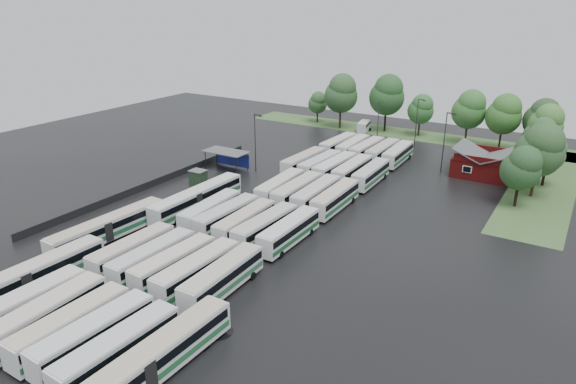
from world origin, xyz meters
The scene contains 62 objects.
ground centered at (0.00, 0.00, 0.00)m, with size 160.00×160.00×0.00m, color black.
brick_building centered at (24.00, 42.77, 1.87)m, with size 10.07×8.60×5.39m.
wash_shed centered at (-17.20, 22.02, 2.99)m, with size 8.20×4.20×3.58m.
utility_hut centered at (-16.20, 12.60, 1.32)m, with size 2.70×2.20×2.62m.
grass_strip_north centered at (2.00, 64.80, 0.01)m, with size 80.00×10.00×0.01m, color #3E602E.
grass_strip_east centered at (34.00, 42.80, 0.01)m, with size 10.00×50.00×0.01m, color #3E602E.
west_fence centered at (-22.20, 8.00, 0.60)m, with size 0.10×50.00×1.20m, color #2D2D30.
bus_r0c0 centered at (-4.38, -26.23, 1.84)m, with size 2.83×12.07×3.34m.
bus_r0c1 centered at (-1.25, -26.10, 1.83)m, with size 3.02×12.07×3.33m.
bus_r0c2 centered at (2.08, -26.15, 1.80)m, with size 2.64×11.81×3.28m.
bus_r0c3 centered at (5.00, -25.92, 1.81)m, with size 3.06×11.91×3.28m.
bus_r0c4 centered at (8.49, -26.25, 1.84)m, with size 3.03×12.08×3.34m.
bus_r1c0 centered at (-4.50, -12.71, 1.78)m, with size 2.62×11.63×3.23m.
bus_r1c1 centered at (-1.20, -12.71, 1.79)m, with size 2.70×11.74×3.26m.
bus_r1c2 centered at (1.82, -12.44, 1.75)m, with size 2.90×11.54×3.19m.
bus_r1c3 centered at (5.22, -12.38, 1.83)m, with size 2.89×12.03×3.33m.
bus_r1c4 centered at (8.57, -12.14, 1.84)m, with size 2.89×12.11×3.35m.
bus_r2c0 centered at (-4.36, 1.51, 1.78)m, with size 2.99×11.74×3.24m.
bus_r2c1 centered at (-1.38, 1.42, 1.77)m, with size 2.86×11.62×3.21m.
bus_r2c2 centered at (1.95, 1.07, 1.76)m, with size 2.62×11.51×3.19m.
bus_r2c3 centered at (5.17, 1.15, 1.80)m, with size 2.92×11.82×3.27m.
bus_r2c4 centered at (8.57, 1.54, 1.79)m, with size 2.52×11.71×3.26m.
bus_r3c1 centered at (-1.12, 14.72, 1.82)m, with size 3.12×12.01×3.31m.
bus_r3c2 centered at (2.06, 14.65, 1.84)m, with size 2.62×12.03×3.35m.
bus_r3c3 centered at (5.32, 14.81, 1.84)m, with size 2.76×12.04×3.34m.
bus_r3c4 centered at (8.50, 14.88, 1.82)m, with size 2.71×11.91×3.31m.
bus_r4c0 centered at (-4.53, 28.24, 1.82)m, with size 2.99×12.01×3.32m.
bus_r4c1 centered at (-1.24, 28.34, 1.78)m, with size 3.02×11.74×3.24m.
bus_r4c2 centered at (1.83, 28.14, 1.84)m, with size 3.01×12.12×3.35m.
bus_r4c3 centered at (5.06, 28.36, 1.81)m, with size 2.58×11.84×3.29m.
bus_r4c4 centered at (8.58, 28.22, 1.77)m, with size 2.68×11.58×3.21m.
bus_r5c0 centered at (-4.31, 42.00, 1.80)m, with size 2.98×11.83×3.27m.
bus_r5c1 centered at (-1.15, 42.07, 1.78)m, with size 2.67×11.64×3.23m.
bus_r5c2 centered at (1.94, 41.91, 1.79)m, with size 2.83×11.75×3.25m.
bus_r5c3 centered at (5.24, 41.95, 1.81)m, with size 2.68×11.83×3.28m.
bus_r5c4 centered at (8.34, 41.94, 1.79)m, with size 2.80×11.74×3.25m.
artic_bus_west_a centered at (-9.05, -23.00, 1.81)m, with size 3.02×17.65×3.26m.
artic_bus_west_b centered at (-9.08, 4.19, 1.85)m, with size 2.83×17.98×3.33m.
artic_bus_west_c centered at (-12.18, -9.72, 1.78)m, with size 3.25×17.35×3.20m.
artic_bus_east centered at (12.08, -26.28, 1.85)m, with size 2.90×18.06×3.34m.
minibus centered at (-7.13, 61.21, 1.37)m, with size 3.17×5.98×2.48m.
tree_north_0 centered at (-21.26, 64.47, 5.10)m, with size 4.79×4.79×7.93m.
tree_north_1 centered at (-13.55, 61.83, 8.52)m, with size 7.99×7.99×13.24m.
tree_north_2 centered at (-3.07, 64.62, 8.71)m, with size 8.17×8.17×13.53m.
tree_north_3 centered at (5.18, 64.66, 6.23)m, with size 5.85×5.85×9.69m.
tree_north_4 centered at (16.11, 63.02, 7.66)m, with size 7.18×7.18×11.90m.
tree_north_5 centered at (23.30, 61.90, 7.64)m, with size 7.17×7.17×11.87m.
tree_north_6 centered at (30.26, 62.90, 7.36)m, with size 6.91×6.91×11.44m.
tree_east_0 centered at (31.45, 30.35, 6.24)m, with size 5.86×5.86×9.71m.
tree_east_1 centered at (32.99, 36.27, 7.85)m, with size 7.37×7.37×12.20m.
tree_east_2 centered at (33.88, 42.72, 5.85)m, with size 5.50×5.50×9.10m.
tree_east_3 centered at (31.29, 52.54, 6.25)m, with size 5.87×5.87×9.72m.
tree_east_4 centered at (31.42, 59.77, 7.08)m, with size 6.65×6.65×11.01m.
lamp_post_ne centered at (17.08, 41.22, 6.38)m, with size 1.69×0.33×10.99m.
lamp_post_nw centered at (-11.94, 23.71, 6.18)m, with size 1.64×0.32×10.65m.
lamp_post_back_w centered at (-0.46, 53.45, 5.34)m, with size 1.42×0.28×9.20m.
lamp_post_back_e centered at (7.58, 54.65, 5.99)m, with size 1.59×0.31×10.32m.
puddle_0 centered at (-4.86, -21.66, 0.00)m, with size 5.43×5.43×0.01m, color black.
puddle_1 centered at (5.56, -21.08, 0.00)m, with size 3.39×3.39×0.01m, color black.
puddle_2 centered at (-8.13, 2.38, 0.00)m, with size 5.77×5.77×0.01m, color black.
puddle_3 centered at (2.45, -3.86, 0.00)m, with size 3.50×3.50×0.01m, color black.
puddle_4 centered at (12.50, -17.90, 0.00)m, with size 2.90×2.90×0.01m, color black.
Camera 1 is at (39.55, -49.37, 29.82)m, focal length 32.00 mm.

